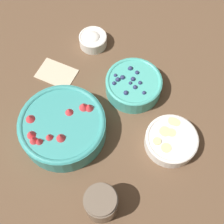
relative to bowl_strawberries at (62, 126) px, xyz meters
The scene contains 7 objects.
ground_plane 0.14m from the bowl_strawberries, 95.34° to the right, with size 4.00×4.00×0.00m, color brown.
bowl_strawberries is the anchor object (origin of this frame).
bowl_blueberries 0.27m from the bowl_strawberries, 91.73° to the right, with size 0.18×0.18×0.07m.
bowl_bananas 0.33m from the bowl_strawberries, 134.49° to the right, with size 0.16×0.16×0.05m.
bowl_cream 0.36m from the bowl_strawberries, 50.92° to the right, with size 0.10×0.10×0.05m.
jar_chocolate 0.26m from the bowl_strawberries, behind, with size 0.09×0.09×0.10m.
napkin 0.23m from the bowl_strawberries, 26.87° to the right, with size 0.16×0.14×0.01m.
Camera 1 is at (-0.39, 0.26, 0.90)m, focal length 50.00 mm.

